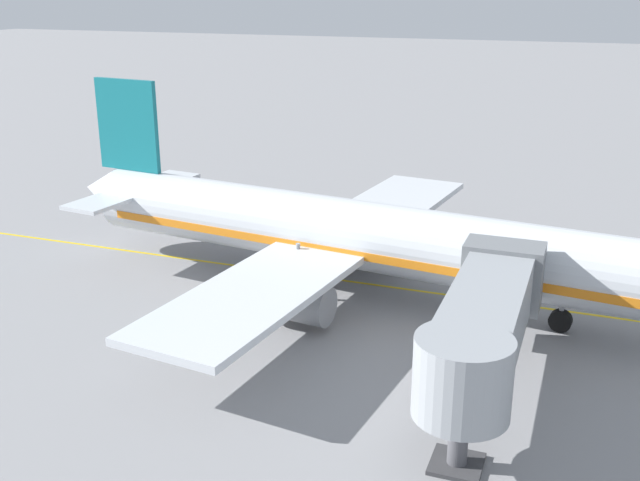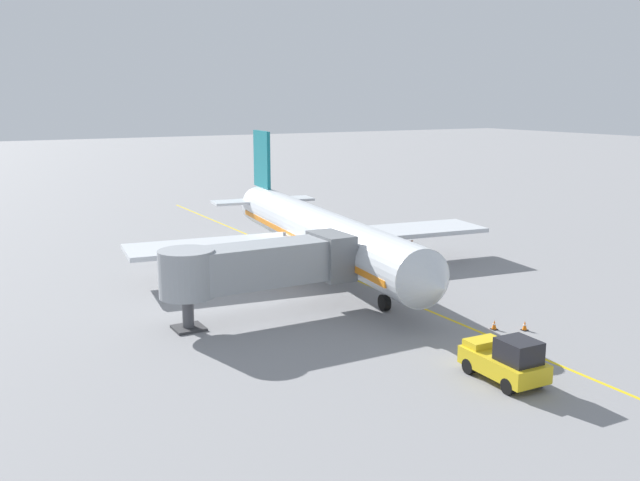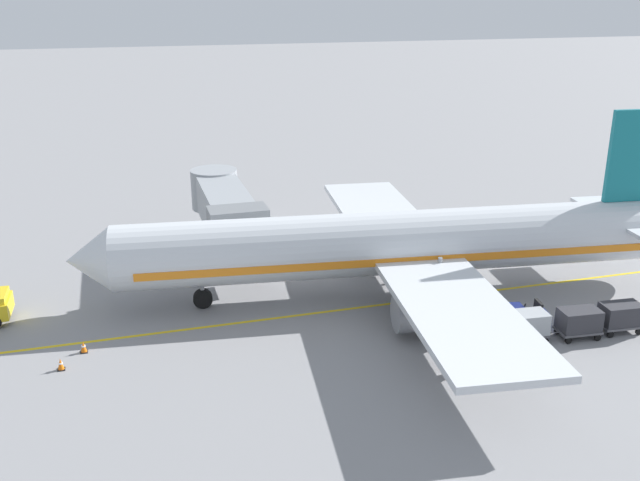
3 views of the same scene
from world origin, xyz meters
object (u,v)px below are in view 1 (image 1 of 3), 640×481
object	(u,v)px
baggage_cart_second_in_train	(286,220)
baggage_cart_third_in_train	(252,216)
jet_bridge	(485,322)
parked_airliner	(347,234)
ground_crew_wing_walker	(392,226)
baggage_cart_front	(323,227)
baggage_tug_lead	(309,234)

from	to	relation	value
baggage_cart_second_in_train	baggage_cart_third_in_train	distance (m)	2.53
baggage_cart_third_in_train	jet_bridge	bearing A→B (deg)	46.95
parked_airliner	baggage_cart_second_in_train	bearing A→B (deg)	-138.47
ground_crew_wing_walker	baggage_cart_front	bearing A→B (deg)	-66.39
jet_bridge	parked_airliner	bearing A→B (deg)	-136.30
jet_bridge	baggage_tug_lead	world-z (taller)	jet_bridge
baggage_cart_third_in_train	ground_crew_wing_walker	distance (m)	9.63
baggage_cart_second_in_train	ground_crew_wing_walker	distance (m)	7.14
baggage_cart_front	parked_airliner	bearing A→B (deg)	29.14
jet_bridge	ground_crew_wing_walker	distance (m)	20.46
parked_airliner	baggage_cart_front	xyz separation A→B (m)	(-7.36, -4.10, -2.24)
baggage_cart_second_in_train	ground_crew_wing_walker	bearing A→B (deg)	101.10
baggage_tug_lead	parked_airliner	bearing A→B (deg)	36.59
jet_bridge	baggage_tug_lead	size ratio (longest dim) A/B	4.76
parked_airliner	baggage_tug_lead	world-z (taller)	parked_airliner
baggage_tug_lead	baggage_cart_second_in_train	size ratio (longest dim) A/B	0.90
baggage_cart_second_in_train	ground_crew_wing_walker	xyz separation A→B (m)	(-1.37, 7.01, 0.00)
jet_bridge	baggage_tug_lead	bearing A→B (deg)	-139.00
jet_bridge	baggage_cart_third_in_train	world-z (taller)	jet_bridge
parked_airliner	baggage_cart_third_in_train	size ratio (longest dim) A/B	12.67
baggage_tug_lead	ground_crew_wing_walker	xyz separation A→B (m)	(-2.95, 4.72, 0.24)
jet_bridge	ground_crew_wing_walker	size ratio (longest dim) A/B	7.49
baggage_tug_lead	baggage_cart_third_in_train	bearing A→B (deg)	-108.43
parked_airliner	ground_crew_wing_walker	world-z (taller)	parked_airliner
parked_airliner	baggage_cart_second_in_train	xyz separation A→B (m)	(-7.82, -6.92, -2.24)
ground_crew_wing_walker	baggage_cart_third_in_train	bearing A→B (deg)	-81.97
jet_bridge	baggage_cart_third_in_train	bearing A→B (deg)	-133.05
baggage_cart_third_in_train	ground_crew_wing_walker	bearing A→B (deg)	98.03
jet_bridge	baggage_cart_second_in_train	bearing A→B (deg)	-137.28
parked_airliner	jet_bridge	bearing A→B (deg)	43.70
baggage_cart_front	baggage_cart_second_in_train	world-z (taller)	same
baggage_cart_second_in_train	baggage_cart_front	bearing A→B (deg)	80.81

